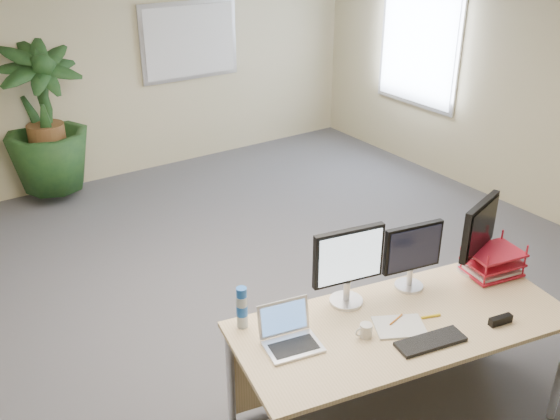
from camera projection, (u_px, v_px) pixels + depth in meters
floor at (293, 344)px, 4.81m from camera, size 8.00×8.00×0.00m
back_wall at (96, 69)px, 7.20m from camera, size 7.00×0.04×2.70m
whiteboard at (190, 41)px, 7.69m from camera, size 1.30×0.04×0.95m
window at (419, 43)px, 7.58m from camera, size 0.04×1.30×1.55m
desk at (390, 333)px, 3.92m from camera, size 2.18×1.23×0.79m
floor_plant at (47, 137)px, 6.87m from camera, size 0.93×0.93×1.50m
monitor_left at (348, 262)px, 3.80m from camera, size 0.47×0.21×0.52m
monitor_right at (412, 252)px, 3.97m from camera, size 0.41×0.19×0.46m
monitor_dark at (479, 232)px, 4.14m from camera, size 0.46×0.21×0.52m
laptop at (289, 334)px, 3.54m from camera, size 0.36×0.33×0.22m
keyboard at (431, 342)px, 3.56m from camera, size 0.43×0.21×0.02m
coffee_mug at (365, 331)px, 3.60m from camera, size 0.11×0.07×0.08m
spiral_notebook at (399, 327)px, 3.69m from camera, size 0.36×0.33×0.01m
orange_pen at (396, 319)px, 3.74m from camera, size 0.13×0.05×0.01m
yellow_highlighter at (431, 316)px, 3.78m from camera, size 0.12×0.06×0.02m
water_bottle at (242, 308)px, 3.65m from camera, size 0.07×0.07×0.27m
letter_tray at (492, 264)px, 4.21m from camera, size 0.40×0.33×0.17m
stapler at (500, 320)px, 3.72m from camera, size 0.16×0.07×0.05m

